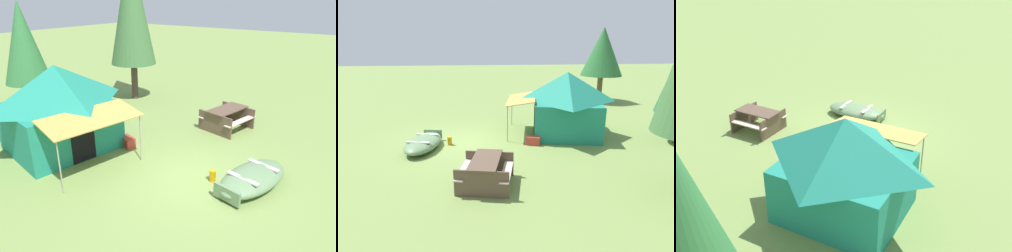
% 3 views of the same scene
% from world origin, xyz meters
% --- Properties ---
extents(ground_plane, '(80.00, 80.00, 0.00)m').
position_xyz_m(ground_plane, '(0.00, 0.00, 0.00)').
color(ground_plane, olive).
extents(beached_rowboat, '(2.59, 1.62, 0.48)m').
position_xyz_m(beached_rowboat, '(0.67, -1.49, 0.25)').
color(beached_rowboat, '#638259').
rests_on(beached_rowboat, ground_plane).
extents(canvas_cabin_tent, '(3.77, 4.52, 2.74)m').
position_xyz_m(canvas_cabin_tent, '(-0.70, 4.47, 1.42)').
color(canvas_cabin_tent, '#1E816B').
rests_on(canvas_cabin_tent, ground_plane).
extents(picnic_table, '(1.87, 1.76, 0.80)m').
position_xyz_m(picnic_table, '(3.87, 0.80, 0.49)').
color(picnic_table, brown).
rests_on(picnic_table, ground_plane).
extents(cooler_box, '(0.48, 0.63, 0.33)m').
position_xyz_m(cooler_box, '(0.58, 2.80, 0.17)').
color(cooler_box, '#B3372C').
rests_on(cooler_box, ground_plane).
extents(fuel_can, '(0.19, 0.19, 0.33)m').
position_xyz_m(fuel_can, '(0.29, -0.53, 0.16)').
color(fuel_can, orange).
rests_on(fuel_can, ground_plane).
extents(pine_tree_back_right, '(2.73, 2.73, 4.90)m').
position_xyz_m(pine_tree_back_right, '(-7.80, 8.95, 3.30)').
color(pine_tree_back_right, brown).
rests_on(pine_tree_back_right, ground_plane).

